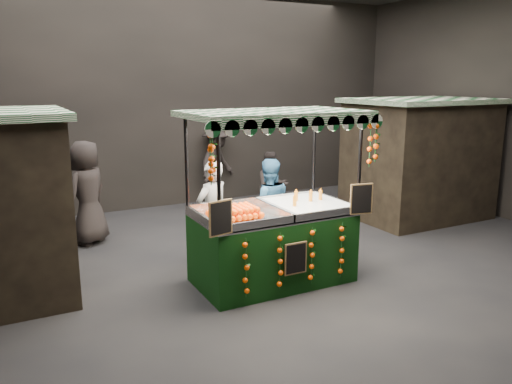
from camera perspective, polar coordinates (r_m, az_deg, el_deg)
ground at (r=8.18m, az=2.50°, el=-8.93°), size 12.00×12.00×0.00m
market_hall at (r=7.62m, az=2.75°, el=15.45°), size 12.10×10.10×5.05m
neighbour_stall_right at (r=11.65m, az=17.87°, el=3.65°), size 3.00×2.20×2.60m
juice_stall at (r=7.54m, az=2.09°, el=-4.42°), size 2.65×1.56×2.57m
vendor_grey at (r=8.19m, az=-4.96°, el=-2.50°), size 0.74×0.62×1.75m
vendor_blue at (r=8.77m, az=1.40°, el=-1.65°), size 0.97×0.86×1.68m
shopper_1 at (r=10.80m, az=1.81°, el=0.60°), size 0.81×0.67×1.51m
shopper_2 at (r=11.21m, az=-21.59°, el=0.81°), size 1.10×0.92×1.76m
shopper_3 at (r=12.32m, az=-4.38°, el=3.08°), size 1.43×1.31×1.93m
shopper_4 at (r=9.79m, az=-18.50°, el=-0.08°), size 1.11×1.09×1.92m
shopper_5 at (r=12.60m, az=14.45°, el=2.25°), size 0.63×1.56×1.64m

